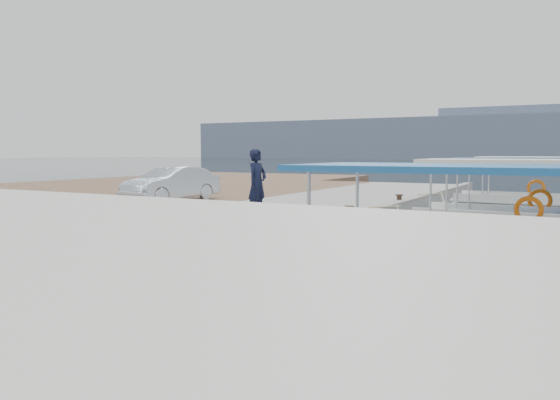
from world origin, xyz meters
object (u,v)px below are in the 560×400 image
(fishing_caique_e, at_px, (525,213))
(parked_car, at_px, (171,184))
(fisherman, at_px, (257,183))
(fishing_caique_b, at_px, (448,327))
(fishing_caique_c, at_px, (509,251))
(fishing_caique_d, at_px, (528,233))

(fishing_caique_e, bearing_deg, parked_car, -152.80)
(fisherman, bearing_deg, fishing_caique_b, -128.05)
(fishing_caique_c, distance_m, fishing_caique_d, 2.94)
(fishing_caique_b, bearing_deg, fishing_caique_e, 91.47)
(fishing_caique_e, xyz_separation_m, fisherman, (-6.41, -8.85, 1.37))
(fisherman, bearing_deg, fishing_caique_e, -30.67)
(fishing_caique_b, height_order, fishing_caique_c, same)
(fishing_caique_d, bearing_deg, fishing_caique_e, 95.70)
(fisherman, relative_size, parked_car, 0.48)
(fisherman, bearing_deg, parked_car, 68.99)
(fishing_caique_b, height_order, fishing_caique_d, same)
(parked_car, bearing_deg, fishing_caique_e, 31.58)
(fishing_caique_c, relative_size, parked_car, 1.76)
(fishing_caique_c, xyz_separation_m, parked_car, (-12.36, 2.86, 1.05))
(fishing_caique_c, height_order, parked_car, fishing_caique_c)
(fishing_caique_d, xyz_separation_m, fishing_caique_e, (-0.60, 6.05, -0.06))
(fishing_caique_c, height_order, fishing_caique_d, same)
(fisherman, bearing_deg, fishing_caique_d, -63.00)
(fishing_caique_d, distance_m, fisherman, 7.66)
(fishing_caique_b, height_order, fisherman, fisherman)
(fishing_caique_d, relative_size, fisherman, 3.69)
(fishing_caique_c, relative_size, fisherman, 3.63)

